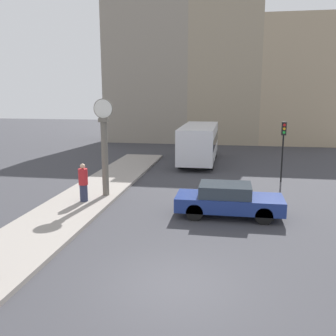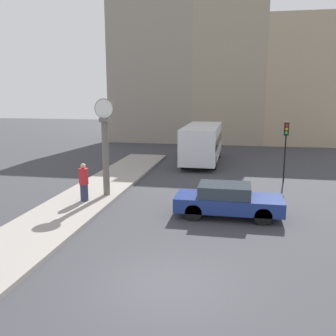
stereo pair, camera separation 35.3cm
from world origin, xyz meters
name	(u,v)px [view 1 (the left image)]	position (x,y,z in m)	size (l,w,h in m)	color
ground_plane	(171,286)	(0.00, 0.00, 0.00)	(120.00, 120.00, 0.00)	#38383D
sidewalk_corner	(97,190)	(-5.44, 9.13, 0.08)	(2.97, 22.27, 0.16)	gray
building_row	(215,73)	(-0.38, 30.61, 7.13)	(23.34, 5.00, 15.53)	gray
sedan_car	(228,200)	(1.44, 6.18, 0.72)	(4.45, 1.78, 1.39)	navy
bus_distant	(199,141)	(-0.85, 18.35, 1.58)	(2.45, 7.81, 2.77)	silver
traffic_light_far	(283,139)	(4.44, 12.99, 2.52)	(0.26, 0.24, 3.50)	black
street_clock	(105,148)	(-4.55, 7.98, 2.49)	(0.95, 0.41, 4.71)	#666056
pedestrian_red_top	(83,183)	(-5.21, 6.77, 1.04)	(0.43, 0.43, 1.78)	#2D334C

